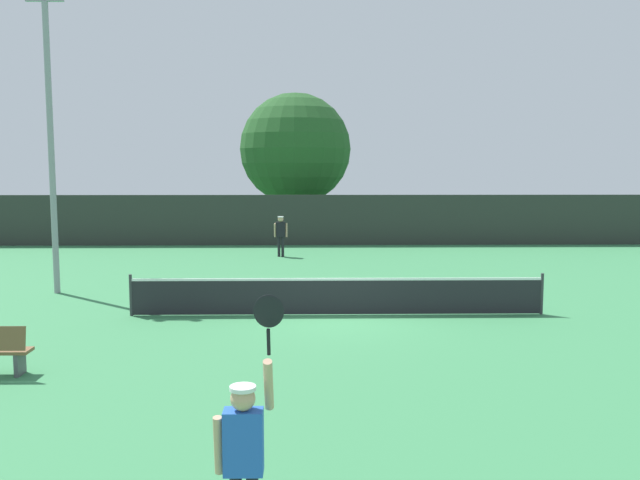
{
  "coord_description": "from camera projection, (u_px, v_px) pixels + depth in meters",
  "views": [
    {
      "loc": [
        -0.73,
        -16.79,
        3.8
      ],
      "look_at": [
        -0.41,
        2.33,
        1.69
      ],
      "focal_mm": 37.31,
      "sensor_mm": 36.0,
      "label": 1
    }
  ],
  "objects": [
    {
      "name": "ground_plane",
      "position": [
        337.0,
        315.0,
        17.12
      ],
      "size": [
        120.0,
        120.0,
        0.0
      ],
      "primitive_type": "plane",
      "color": "#387F4C"
    },
    {
      "name": "tennis_net",
      "position": [
        337.0,
        295.0,
        17.06
      ],
      "size": [
        10.65,
        0.08,
        1.07
      ],
      "color": "#232328",
      "rests_on": "ground"
    },
    {
      "name": "parked_car_mid",
      "position": [
        274.0,
        218.0,
        39.56
      ],
      "size": [
        2.04,
        4.26,
        1.69
      ],
      "rotation": [
        0.0,
        0.0,
        -0.03
      ],
      "color": "#B7B7BC",
      "rests_on": "ground"
    },
    {
      "name": "parked_car_near",
      "position": [
        199.0,
        216.0,
        40.91
      ],
      "size": [
        2.26,
        4.35,
        1.69
      ],
      "rotation": [
        0.0,
        0.0,
        -0.09
      ],
      "color": "red",
      "rests_on": "ground"
    },
    {
      "name": "perimeter_fence",
      "position": [
        324.0,
        220.0,
        32.29
      ],
      "size": [
        38.83,
        0.12,
        2.45
      ],
      "primitive_type": "cube",
      "color": "#2D332D",
      "rests_on": "ground"
    },
    {
      "name": "player_receiving",
      "position": [
        281.0,
        232.0,
        28.14
      ],
      "size": [
        0.57,
        0.25,
        1.72
      ],
      "rotation": [
        0.0,
        0.0,
        3.14
      ],
      "color": "black",
      "rests_on": "ground"
    },
    {
      "name": "large_tree",
      "position": [
        295.0,
        149.0,
        36.71
      ],
      "size": [
        6.13,
        6.13,
        7.85
      ],
      "color": "brown",
      "rests_on": "ground"
    },
    {
      "name": "tennis_ball",
      "position": [
        307.0,
        289.0,
        20.48
      ],
      "size": [
        0.07,
        0.07,
        0.07
      ],
      "primitive_type": "sphere",
      "color": "#CCE033",
      "rests_on": "ground"
    },
    {
      "name": "light_pole",
      "position": [
        50.0,
        126.0,
        19.57
      ],
      "size": [
        1.18,
        0.28,
        8.87
      ],
      "color": "gray",
      "rests_on": "ground"
    },
    {
      "name": "player_serving",
      "position": [
        245.0,
        444.0,
        6.39
      ],
      "size": [
        0.67,
        0.4,
        2.58
      ],
      "color": "blue",
      "rests_on": "ground"
    }
  ]
}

